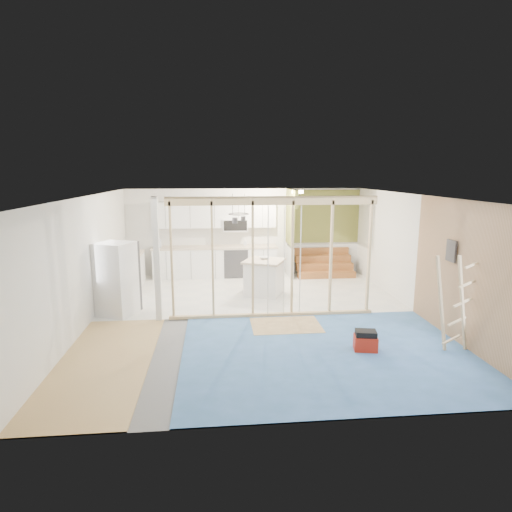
{
  "coord_description": "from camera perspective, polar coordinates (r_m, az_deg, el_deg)",
  "views": [
    {
      "loc": [
        -0.91,
        -8.75,
        3.07
      ],
      "look_at": [
        0.01,
        0.6,
        1.23
      ],
      "focal_mm": 30.0,
      "sensor_mm": 36.0,
      "label": 1
    }
  ],
  "objects": [
    {
      "name": "soap_bottle_a",
      "position": [
        12.67,
        -12.75,
        1.79
      ],
      "size": [
        0.13,
        0.13,
        0.3
      ],
      "primitive_type": "imported",
      "rotation": [
        0.0,
        0.0,
        0.12
      ],
      "color": "#B0B7C4",
      "rests_on": "base_cabinets"
    },
    {
      "name": "base_cabinets",
      "position": [
        12.41,
        -8.71,
        -1.15
      ],
      "size": [
        4.45,
        2.24,
        0.93
      ],
      "color": "white",
      "rests_on": "room"
    },
    {
      "name": "island",
      "position": [
        10.84,
        1.08,
        -2.9
      ],
      "size": [
        1.22,
        1.22,
        0.91
      ],
      "rotation": [
        0.0,
        0.0,
        -0.41
      ],
      "color": "white",
      "rests_on": "room"
    },
    {
      "name": "upper_cabinets",
      "position": [
        12.63,
        -5.28,
        5.37
      ],
      "size": [
        3.6,
        0.41,
        0.85
      ],
      "color": "white",
      "rests_on": "room"
    },
    {
      "name": "stud_frame",
      "position": [
        8.9,
        -1.06,
        1.43
      ],
      "size": [
        4.66,
        0.14,
        2.6
      ],
      "color": "#DBB486",
      "rests_on": "room"
    },
    {
      "name": "electrical_panel",
      "position": [
        8.65,
        24.6,
        0.62
      ],
      "size": [
        0.04,
        0.3,
        0.4
      ],
      "primitive_type": "cube",
      "color": "#3B3B40",
      "rests_on": "room"
    },
    {
      "name": "room",
      "position": [
        8.97,
        0.32,
        -0.29
      ],
      "size": [
        7.01,
        8.01,
        2.61
      ],
      "color": "slate",
      "rests_on": "ground"
    },
    {
      "name": "fridge",
      "position": [
        9.71,
        -18.09,
        -2.97
      ],
      "size": [
        0.93,
        0.89,
        1.61
      ],
      "rotation": [
        0.0,
        0.0,
        -0.42
      ],
      "color": "silver",
      "rests_on": "room"
    },
    {
      "name": "toolbox",
      "position": [
        7.83,
        14.4,
        -10.95
      ],
      "size": [
        0.44,
        0.37,
        0.37
      ],
      "rotation": [
        0.0,
        0.0,
        -0.2
      ],
      "color": "#AF2010",
      "rests_on": "room"
    },
    {
      "name": "sheathing_panel",
      "position": [
        8.24,
        26.77,
        -2.53
      ],
      "size": [
        0.02,
        4.0,
        2.6
      ],
      "primitive_type": "cube",
      "color": "tan",
      "rests_on": "room"
    },
    {
      "name": "pot_rack",
      "position": [
        10.71,
        -2.36,
        5.33
      ],
      "size": [
        0.52,
        0.52,
        0.72
      ],
      "color": "black",
      "rests_on": "room"
    },
    {
      "name": "green_partition",
      "position": [
        12.93,
        7.69,
        1.53
      ],
      "size": [
        2.25,
        1.51,
        2.6
      ],
      "color": "olive",
      "rests_on": "room"
    },
    {
      "name": "bowl",
      "position": [
        10.87,
        1.11,
        -0.24
      ],
      "size": [
        0.32,
        0.32,
        0.06
      ],
      "primitive_type": "imported",
      "rotation": [
        0.0,
        0.0,
        0.38
      ],
      "color": "white",
      "rests_on": "island"
    },
    {
      "name": "soap_bottle_b",
      "position": [
        12.74,
        -1.43,
        1.85
      ],
      "size": [
        0.11,
        0.11,
        0.19
      ],
      "primitive_type": "imported",
      "rotation": [
        0.0,
        0.0,
        -0.43
      ],
      "color": "silver",
      "rests_on": "base_cabinets"
    },
    {
      "name": "ladder",
      "position": [
        8.03,
        24.96,
        -5.8
      ],
      "size": [
        0.91,
        0.18,
        1.72
      ],
      "rotation": [
        0.0,
        0.0,
        0.35
      ],
      "color": "tan",
      "rests_on": "room"
    },
    {
      "name": "ceiling_light",
      "position": [
        11.99,
        5.57,
        8.51
      ],
      "size": [
        0.32,
        0.32,
        0.08
      ],
      "primitive_type": "cylinder",
      "color": "#FFEABF",
      "rests_on": "room"
    },
    {
      "name": "floor_overlays",
      "position": [
        9.38,
        0.73,
        -7.95
      ],
      "size": [
        7.0,
        8.0,
        0.03
      ],
      "color": "silver",
      "rests_on": "room"
    }
  ]
}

